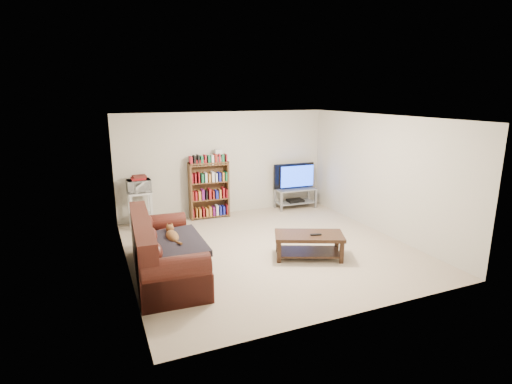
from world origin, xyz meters
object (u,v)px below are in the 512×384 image
sofa (161,256)px  coffee_table (309,241)px  tv_stand (295,195)px  bookshelf (209,189)px

sofa → coffee_table: sofa is taller
sofa → tv_stand: (3.76, 2.59, 0.00)m
sofa → bookshelf: size_ratio=1.76×
sofa → tv_stand: 4.57m
sofa → coffee_table: bearing=-2.7°
bookshelf → sofa: bearing=-118.2°
bookshelf → tv_stand: bearing=0.3°
tv_stand → bookshelf: bearing=-179.7°
tv_stand → coffee_table: bearing=-111.8°
sofa → bookshelf: 3.10m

